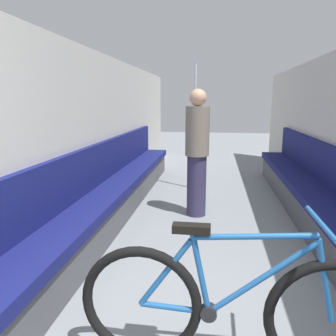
{
  "coord_description": "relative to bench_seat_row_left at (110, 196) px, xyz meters",
  "views": [
    {
      "loc": [
        0.03,
        -0.41,
        1.47
      ],
      "look_at": [
        -0.33,
        2.08,
        0.95
      ],
      "focal_mm": 35.0,
      "sensor_mm": 36.0,
      "label": 1
    }
  ],
  "objects": [
    {
      "name": "wall_left",
      "position": [
        -0.24,
        0.01,
        0.72
      ],
      "size": [
        0.1,
        9.9,
        2.06
      ],
      "primitive_type": "cube",
      "color": "beige",
      "rests_on": "ground"
    },
    {
      "name": "bench_seat_row_left",
      "position": [
        0.0,
        0.0,
        0.0
      ],
      "size": [
        0.45,
        5.91,
        0.95
      ],
      "color": "#4C4C51",
      "rests_on": "ground"
    },
    {
      "name": "bench_seat_row_right",
      "position": [
        2.46,
        0.0,
        0.0
      ],
      "size": [
        0.45,
        5.91,
        0.95
      ],
      "color": "#4C4C51",
      "rests_on": "ground"
    },
    {
      "name": "bicycle",
      "position": [
        1.38,
        -2.14,
        0.06
      ],
      "size": [
        1.7,
        0.46,
        0.89
      ],
      "rotation": [
        0.0,
        0.0,
        0.14
      ],
      "color": "black",
      "rests_on": "ground"
    },
    {
      "name": "grab_pole_near",
      "position": [
        0.93,
        1.64,
        0.68
      ],
      "size": [
        0.08,
        0.08,
        2.04
      ],
      "color": "gray",
      "rests_on": "ground"
    },
    {
      "name": "passenger_standing",
      "position": [
        1.04,
        0.33,
        0.52
      ],
      "size": [
        0.3,
        0.3,
        1.61
      ],
      "rotation": [
        0.0,
        0.0,
        -1.79
      ],
      "color": "#332D4C",
      "rests_on": "ground"
    }
  ]
}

